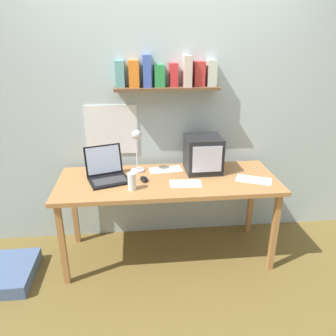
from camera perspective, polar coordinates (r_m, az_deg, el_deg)
ground_plane at (r=3.13m, az=0.00°, el=-14.69°), size 12.00×12.00×0.00m
back_wall at (r=3.00m, az=-0.89°, el=11.17°), size 5.60×0.24×2.60m
corner_desk at (r=2.77m, az=0.00°, el=-3.08°), size 1.83×0.70×0.76m
crt_monitor at (r=2.87m, az=6.13°, el=2.43°), size 0.31×0.31×0.31m
laptop at (r=2.77m, az=-10.64°, el=-0.59°), size 0.39×0.39×0.26m
desk_lamp at (r=2.81m, az=-5.44°, el=3.92°), size 0.12×0.15×0.39m
juice_glass at (r=2.55m, az=-6.30°, el=-2.48°), size 0.07×0.07×0.14m
computer_mouse at (r=2.71m, az=-4.22°, el=-1.91°), size 0.08×0.12×0.03m
open_notebook at (r=2.66m, az=3.07°, el=-2.73°), size 0.26×0.17×0.00m
loose_paper_near_laptop at (r=2.93m, az=-0.39°, el=-0.26°), size 0.31×0.19×0.00m
printed_handout at (r=2.82m, az=14.69°, el=-2.00°), size 0.32×0.26×0.00m
floor_cushion at (r=3.14m, az=-26.95°, el=-16.06°), size 0.51×0.51×0.11m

